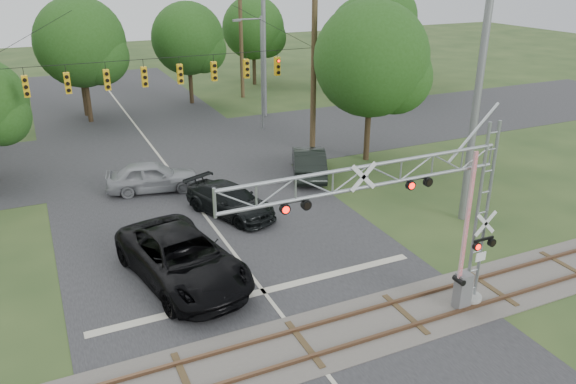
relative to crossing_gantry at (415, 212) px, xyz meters
name	(u,v)px	position (x,y,z in m)	size (l,w,h in m)	color
ground	(334,384)	(-3.70, -1.64, -4.23)	(160.00, 160.00, 0.00)	#273E1D
road_main	(225,242)	(-3.70, 8.36, -4.22)	(14.00, 90.00, 0.02)	#27272A
road_cross	(156,152)	(-3.70, 22.36, -4.22)	(90.00, 12.00, 0.02)	#27272A
railroad_track	(304,344)	(-3.70, 0.36, -4.20)	(90.00, 3.20, 0.17)	#554E4A
crossing_gantry	(415,212)	(0.00, 0.00, 0.00)	(10.00, 0.88, 6.86)	#979792
traffic_signal_span	(177,74)	(-2.85, 18.36, 1.51)	(19.34, 0.36, 11.50)	gray
pickup_black	(182,258)	(-6.21, 5.96, -3.26)	(3.22, 6.99, 1.94)	black
car_dark	(230,200)	(-2.48, 11.07, -3.49)	(2.08, 5.11, 1.48)	black
sedan_silver	(152,176)	(-5.28, 15.76, -3.40)	(1.96, 4.86, 1.66)	gray
suv_dark	(309,162)	(3.48, 14.32, -3.39)	(1.79, 5.14, 1.69)	black
streetlight	(260,68)	(4.60, 24.40, 0.29)	(2.16, 0.22, 8.09)	gray
utility_poles	(186,55)	(-1.77, 20.40, 2.18)	(24.66, 29.36, 13.69)	#3D2F1C
treeline	(168,42)	(-0.25, 31.23, 1.55)	(54.20, 30.99, 9.88)	#352718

